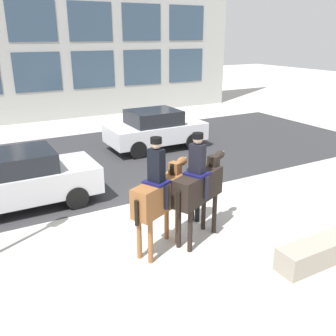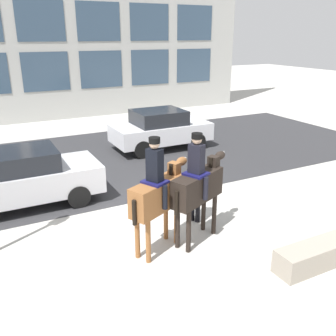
{
  "view_description": "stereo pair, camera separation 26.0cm",
  "coord_description": "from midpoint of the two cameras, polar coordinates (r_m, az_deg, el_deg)",
  "views": [
    {
      "loc": [
        -3.92,
        -8.67,
        4.65
      ],
      "look_at": [
        0.2,
        -1.26,
        1.6
      ],
      "focal_mm": 40.0,
      "sensor_mm": 36.0,
      "label": 1
    },
    {
      "loc": [
        -3.69,
        -8.79,
        4.65
      ],
      "look_at": [
        0.2,
        -1.26,
        1.6
      ],
      "focal_mm": 40.0,
      "sensor_mm": 36.0,
      "label": 2
    }
  ],
  "objects": [
    {
      "name": "ground_plane",
      "position": [
        10.59,
        -5.02,
        -6.34
      ],
      "size": [
        80.0,
        80.0,
        0.0
      ],
      "primitive_type": "plane",
      "color": "#B2AFA8"
    },
    {
      "name": "road_surface",
      "position": [
        14.75,
        -12.64,
        0.92
      ],
      "size": [
        24.88,
        8.5,
        0.01
      ],
      "color": "#2D2D30",
      "rests_on": "ground_plane"
    },
    {
      "name": "mounted_horse_lead",
      "position": [
        8.12,
        -2.22,
        -3.82
      ],
      "size": [
        1.74,
        1.05,
        2.66
      ],
      "rotation": [
        0.0,
        0.0,
        0.44
      ],
      "color": "brown",
      "rests_on": "ground_plane"
    },
    {
      "name": "mounted_horse_companion",
      "position": [
        8.55,
        3.88,
        -2.53
      ],
      "size": [
        1.82,
        1.05,
        2.64
      ],
      "rotation": [
        0.0,
        0.0,
        0.42
      ],
      "color": "black",
      "rests_on": "ground_plane"
    },
    {
      "name": "pedestrian_bystander",
      "position": [
        9.58,
        3.39,
        -2.86
      ],
      "size": [
        0.74,
        0.75,
        1.65
      ],
      "rotation": [
        0.0,
        0.0,
        -2.64
      ],
      "color": "black",
      "rests_on": "ground_plane"
    },
    {
      "name": "street_car_near_lane",
      "position": [
        11.24,
        -22.35,
        -1.6
      ],
      "size": [
        4.24,
        1.91,
        1.63
      ],
      "color": "#B7B7BC",
      "rests_on": "ground_plane"
    },
    {
      "name": "street_car_far_lane",
      "position": [
        15.93,
        -2.42,
        5.97
      ],
      "size": [
        4.1,
        2.03,
        1.66
      ],
      "color": "silver",
      "rests_on": "ground_plane"
    },
    {
      "name": "planter_ledge",
      "position": [
        8.93,
        22.31,
        -11.31
      ],
      "size": [
        2.59,
        0.56,
        0.51
      ],
      "color": "#9E9384",
      "rests_on": "ground_plane"
    }
  ]
}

